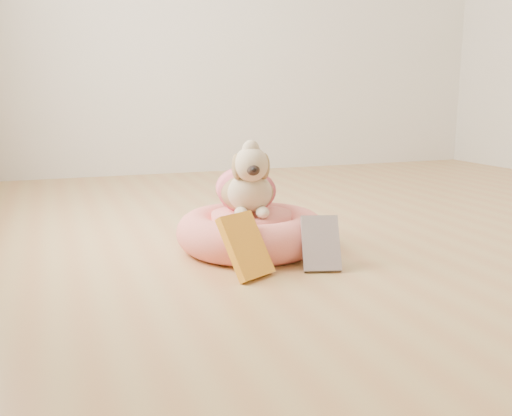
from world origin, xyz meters
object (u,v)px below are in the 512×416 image
object	(u,v)px
dog	(247,174)
book_white	(321,243)
book_yellow	(246,246)
pet_bed	(252,232)

from	to	relation	value
dog	book_white	xyz separation A→B (m)	(0.15, -0.33, -0.20)
dog	book_yellow	bearing A→B (deg)	-98.55
book_yellow	book_white	bearing A→B (deg)	-29.51
dog	pet_bed	bearing A→B (deg)	-54.82
pet_bed	book_yellow	world-z (taller)	book_yellow
book_yellow	pet_bed	bearing A→B (deg)	39.18
book_yellow	book_white	distance (m)	0.27
pet_bed	book_yellow	distance (m)	0.32
dog	book_yellow	size ratio (longest dim) A/B	1.75
dog	book_yellow	world-z (taller)	dog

